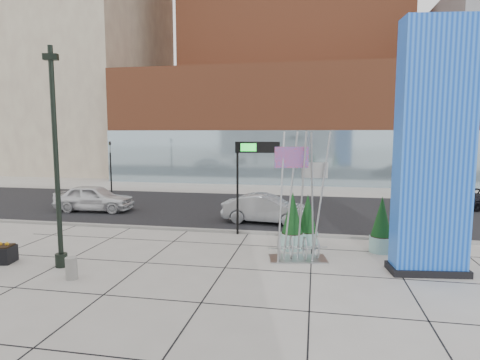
% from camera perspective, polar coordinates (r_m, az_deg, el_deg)
% --- Properties ---
extents(ground, '(160.00, 160.00, 0.00)m').
position_cam_1_polar(ground, '(15.71, -4.96, -10.96)').
color(ground, '#9E9991').
rests_on(ground, ground).
extents(street_asphalt, '(80.00, 12.00, 0.02)m').
position_cam_1_polar(street_asphalt, '(25.19, 1.20, -4.16)').
color(street_asphalt, black).
rests_on(street_asphalt, ground).
extents(curb_edge, '(80.00, 0.30, 0.12)m').
position_cam_1_polar(curb_edge, '(19.43, -1.75, -7.30)').
color(curb_edge, gray).
rests_on(curb_edge, ground).
extents(tower_podium, '(34.00, 10.00, 11.00)m').
position_cam_1_polar(tower_podium, '(41.52, 6.51, 7.68)').
color(tower_podium, brown).
rests_on(tower_podium, ground).
extents(tower_glass_front, '(34.00, 0.60, 5.00)m').
position_cam_1_polar(tower_glass_front, '(36.80, 5.89, 3.15)').
color(tower_glass_front, '#8CA5B2').
rests_on(tower_glass_front, ground).
extents(building_beige_left, '(18.00, 20.00, 34.00)m').
position_cam_1_polar(building_beige_left, '(58.29, -21.82, 18.36)').
color(building_beige_left, gray).
rests_on(building_beige_left, ground).
extents(blue_pylon, '(2.65, 1.43, 8.45)m').
position_cam_1_polar(blue_pylon, '(14.73, 25.79, 3.41)').
color(blue_pylon, blue).
rests_on(blue_pylon, ground).
extents(lamp_post, '(0.52, 0.42, 7.69)m').
position_cam_1_polar(lamp_post, '(15.37, -24.57, 0.09)').
color(lamp_post, black).
rests_on(lamp_post, ground).
extents(public_art_sculpture, '(2.29, 1.44, 4.84)m').
position_cam_1_polar(public_art_sculpture, '(15.25, 8.36, -6.60)').
color(public_art_sculpture, '#A4A7A9').
rests_on(public_art_sculpture, ground).
extents(concrete_bollard, '(0.38, 0.38, 0.73)m').
position_cam_1_polar(concrete_bollard, '(14.48, -22.85, -11.50)').
color(concrete_bollard, gray).
rests_on(concrete_bollard, ground).
extents(overhead_street_sign, '(2.06, 0.44, 4.36)m').
position_cam_1_polar(overhead_street_sign, '(18.45, 1.91, 3.54)').
color(overhead_street_sign, black).
rests_on(overhead_street_sign, ground).
extents(round_planter_east, '(0.91, 0.91, 2.27)m').
position_cam_1_polar(round_planter_east, '(17.08, 19.47, -6.14)').
color(round_planter_east, '#91C3BC').
rests_on(round_planter_east, ground).
extents(round_planter_mid, '(0.95, 0.95, 2.38)m').
position_cam_1_polar(round_planter_mid, '(16.63, 7.46, -5.97)').
color(round_planter_mid, '#91C3BC').
rests_on(round_planter_mid, ground).
extents(round_planter_west, '(0.89, 0.89, 2.24)m').
position_cam_1_polar(round_planter_west, '(17.11, 9.57, -5.88)').
color(round_planter_west, '#91C3BC').
rests_on(round_planter_west, ground).
extents(car_white_west, '(4.83, 2.20, 1.61)m').
position_cam_1_polar(car_white_west, '(26.04, -20.03, -2.44)').
color(car_white_west, white).
rests_on(car_white_west, ground).
extents(car_silver_mid, '(4.71, 2.02, 1.51)m').
position_cam_1_polar(car_silver_mid, '(21.31, 3.74, -4.15)').
color(car_silver_mid, '#95989C').
rests_on(car_silver_mid, ground).
extents(car_dark_east, '(4.72, 2.83, 1.28)m').
position_cam_1_polar(car_dark_east, '(28.07, 27.69, -2.51)').
color(car_dark_east, black).
rests_on(car_dark_east, ground).
extents(traffic_signal, '(0.15, 0.18, 4.10)m').
position_cam_1_polar(traffic_signal, '(33.60, -17.93, 2.18)').
color(traffic_signal, black).
rests_on(traffic_signal, ground).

